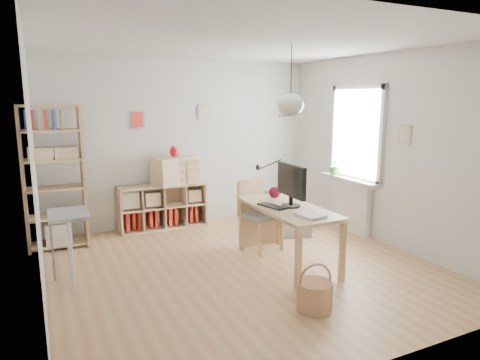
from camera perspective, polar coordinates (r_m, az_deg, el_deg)
name	(u,v)px	position (r m, az deg, el deg)	size (l,w,h in m)	color
ground	(243,267)	(5.46, 0.42, -11.52)	(4.50, 4.50, 0.00)	tan
room_shell	(290,105)	(5.19, 6.75, 9.93)	(4.50, 4.50, 4.50)	white
window_unit	(357,133)	(6.81, 15.30, 6.02)	(0.07, 1.16, 1.46)	white
radiator	(351,206)	(6.97, 14.61, -3.44)	(0.10, 0.80, 0.80)	white
windowsill	(350,180)	(6.85, 14.46, 0.00)	(0.22, 1.20, 0.06)	silver
desk	(288,214)	(5.38, 6.43, -4.55)	(0.70, 1.50, 0.75)	tan
cube_shelf	(161,210)	(7.07, -10.50, -3.91)	(1.40, 0.38, 0.72)	beige
tall_bookshelf	(53,171)	(6.41, -23.67, 1.06)	(0.80, 0.38, 2.00)	tan
side_table	(62,229)	(5.09, -22.67, -6.09)	(0.40, 0.55, 0.85)	gray
chair	(258,211)	(5.92, 2.42, -4.10)	(0.58, 0.58, 0.96)	gray
wicker_basket	(315,295)	(4.44, 9.93, -14.87)	(0.36, 0.36, 0.49)	#AB7C4D
storage_chest	(288,220)	(6.72, 6.38, -5.29)	(0.79, 0.85, 0.66)	#B1B2AD
monitor	(291,183)	(5.31, 6.86, -0.43)	(0.24, 0.61, 0.53)	black
keyboard	(272,206)	(5.33, 4.32, -3.49)	(0.15, 0.40, 0.02)	black
task_lamp	(268,174)	(5.82, 3.71, 0.84)	(0.44, 0.16, 0.47)	black
yarn_ball	(275,192)	(5.79, 4.62, -1.67)	(0.15, 0.15, 0.15)	#430811
paper_tray	(310,215)	(4.95, 9.38, -4.68)	(0.24, 0.30, 0.03)	silver
drawer_chest	(176,170)	(6.97, -8.56, 1.29)	(0.76, 0.35, 0.43)	beige
red_vase	(174,151)	(6.92, -8.76, 3.78)	(0.15, 0.15, 0.18)	maroon
potted_plant	(335,166)	(7.07, 12.59, 1.88)	(0.26, 0.23, 0.29)	#2F5F23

